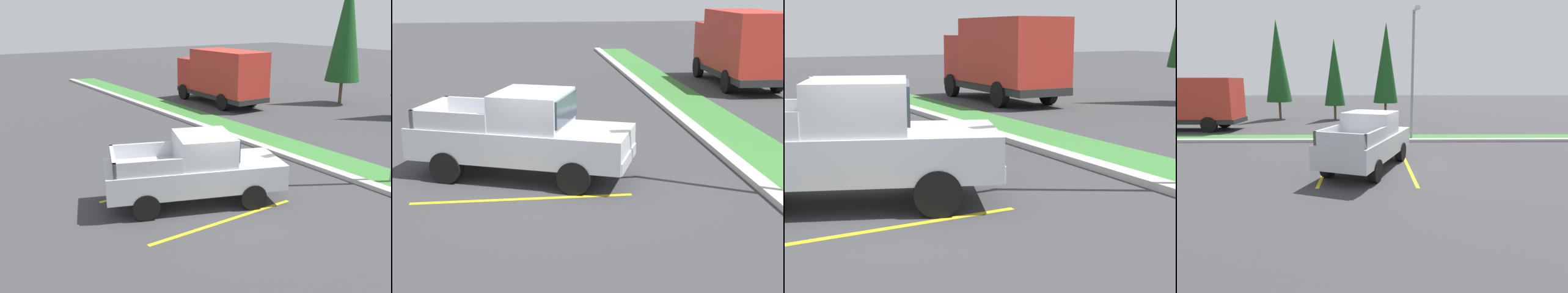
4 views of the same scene
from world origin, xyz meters
TOP-DOWN VIEW (x-y plane):
  - ground_plane at (0.00, 0.00)m, footprint 120.00×120.00m
  - parking_line_near at (-2.26, -0.47)m, footprint 0.12×4.80m
  - parking_line_far at (0.84, -0.47)m, footprint 0.12×4.80m
  - curb_strip at (0.00, 5.00)m, footprint 56.00×0.40m
  - pickup_truck_main at (-0.70, -0.42)m, footprint 3.62×5.55m
  - cargo_truck_distant at (-12.36, 9.45)m, footprint 6.84×2.60m

SIDE VIEW (x-z plane):
  - ground_plane at x=0.00m, z-range 0.00..0.00m
  - parking_line_near at x=-2.26m, z-range 0.00..0.01m
  - parking_line_far at x=0.84m, z-range 0.00..0.01m
  - curb_strip at x=0.00m, z-range 0.00..0.15m
  - pickup_truck_main at x=-0.70m, z-range -0.01..2.09m
  - cargo_truck_distant at x=-12.36m, z-range 0.15..3.55m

